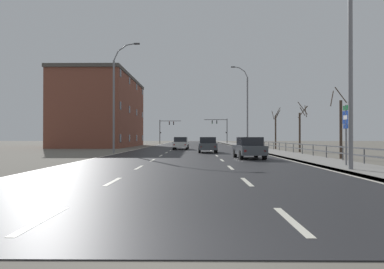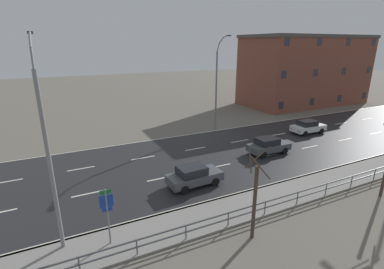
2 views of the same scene
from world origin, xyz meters
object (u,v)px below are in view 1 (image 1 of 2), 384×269
Objects in this scene: street_lamp_foreground at (347,57)px; car_far_left at (181,143)px; street_lamp_left_bank at (116,99)px; brick_building at (103,112)px; street_lamp_midground at (246,108)px; highway_sign at (346,127)px; traffic_signal_right at (221,126)px; traffic_signal_left at (165,127)px; car_mid_centre at (249,148)px; car_far_right at (208,145)px.

car_far_left is at bearing 107.95° from street_lamp_foreground.
brick_building reaches higher than street_lamp_left_bank.
street_lamp_midground is 28.02m from highway_sign.
street_lamp_foreground is 1.83× the size of traffic_signal_right.
traffic_signal_right reaches higher than traffic_signal_left.
street_lamp_foreground is 10.54m from car_mid_centre.
brick_building reaches higher than car_far_left.
street_lamp_left_bank reaches higher than car_far_right.
car_far_right is at bearing -116.02° from street_lamp_midground.
street_lamp_foreground is 28.63m from car_far_left.
car_mid_centre is 9.67m from car_far_right.
street_lamp_foreground is 0.96× the size of street_lamp_midground.
highway_sign is at bearing 67.11° from street_lamp_foreground.
brick_building is at bearing 121.53° from highway_sign.
street_lamp_foreground reaches higher than highway_sign.
street_lamp_midground is 10.40m from car_far_left.
brick_building reaches higher than highway_sign.
brick_building is at bearing 137.87° from car_far_left.
highway_sign is (0.95, 2.24, -3.14)m from street_lamp_foreground.
brick_building is at bearing 108.52° from street_lamp_left_bank.
car_far_left is at bearing -44.15° from brick_building.
street_lamp_foreground is 62.37m from traffic_signal_right.
car_far_right is 0.99× the size of car_far_left.
car_far_right is (8.38, -45.81, -3.10)m from traffic_signal_left.
traffic_signal_right reaches higher than car_far_left.
street_lamp_foreground is at bearing -112.89° from highway_sign.
car_far_right is at bearing -52.57° from brick_building.
brick_building is (-13.53, 13.14, 4.94)m from car_far_left.
highway_sign is at bearing -67.15° from car_far_right.
car_far_right and car_far_left have the same top height.
street_lamp_foreground is 2.57× the size of car_far_left.
brick_building reaches higher than street_lamp_foreground.
brick_building reaches higher than street_lamp_midground.
car_mid_centre and car_far_left have the same top height.
brick_building is (-8.20, -24.15, 1.84)m from traffic_signal_left.
traffic_signal_right reaches higher than car_mid_centre.
car_mid_centre is 1.00× the size of car_far_left.
highway_sign is 26.53m from car_far_left.
street_lamp_foreground is 19.74m from car_far_right.
traffic_signal_right is at bearing -7.96° from traffic_signal_left.
traffic_signal_right is 1.40× the size of car_mid_centre.
street_lamp_midground is 1.98× the size of traffic_signal_left.
street_lamp_foreground is 45.82m from brick_building.
traffic_signal_right is 1.04× the size of traffic_signal_left.
brick_building is at bearing 119.06° from street_lamp_foreground.
street_lamp_left_bank is at bearing -107.49° from traffic_signal_right.
street_lamp_midground is 13.79m from car_far_right.
traffic_signal_right is at bearing 85.06° from car_mid_centre.
traffic_signal_right is 44.35m from car_far_right.
traffic_signal_right is 0.27× the size of brick_building.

